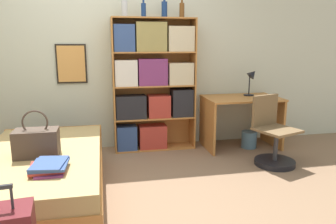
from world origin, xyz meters
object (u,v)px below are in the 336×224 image
bed (43,177)px  book_stack_on_bed (49,166)px  bottle_green (124,8)px  desk_chair (273,143)px  desk (241,113)px  desk_lamp (252,78)px  bottle_blue (182,10)px  bottle_clear (164,9)px  bottle_brown (143,10)px  handbag (37,142)px  waste_bin (249,140)px  bookcase (152,83)px

bed → book_stack_on_bed: size_ratio=5.29×
bottle_green → desk_chair: size_ratio=0.34×
bottle_green → desk: bottle_green is taller
bottle_green → desk_chair: (1.66, -0.86, -1.60)m
desk_lamp → desk_chair: size_ratio=0.47×
bottle_green → bottle_blue: size_ratio=1.09×
bed → desk: bearing=24.5°
bottle_clear → desk_chair: (1.15, -0.87, -1.60)m
bed → bottle_green: (0.89, 1.28, 1.63)m
bottle_blue → desk: bearing=-9.5°
book_stack_on_bed → bottle_brown: (0.98, 1.72, 1.35)m
book_stack_on_bed → desk: desk is taller
handbag → waste_bin: (2.56, 1.13, -0.47)m
book_stack_on_bed → bottle_blue: (1.48, 1.71, 1.35)m
bottle_blue → waste_bin: 1.98m
book_stack_on_bed → bookcase: (1.09, 1.74, 0.41)m
bookcase → desk_lamp: (1.39, -0.06, 0.05)m
bookcase → desk: (1.21, -0.17, -0.42)m
bookcase → bottle_brown: 0.94m
bottle_clear → desk_chair: size_ratio=0.34×
bookcase → desk: 1.29m
book_stack_on_bed → bottle_brown: 2.40m
bottle_green → desk_chair: bearing=-27.5°
desk → bookcase: bearing=171.9°
bookcase → desk_chair: (1.32, -0.87, -0.65)m
bottle_brown → desk_chair: bottle_brown is taller
bed → bookcase: bookcase is taller
handbag → desk_lamp: size_ratio=1.08×
desk → desk_lamp: (0.18, 0.11, 0.47)m
handbag → bookcase: (1.24, 1.37, 0.32)m
book_stack_on_bed → desk: 2.78m
handbag → desk: (2.45, 1.19, -0.11)m
bottle_brown → desk: bottle_brown is taller
bottle_blue → waste_bin: (0.93, -0.20, -1.73)m
book_stack_on_bed → bookcase: bearing=58.0°
bottle_green → waste_bin: size_ratio=1.21×
bottle_clear → bookcase: bearing=-179.7°
handbag → bottle_green: bearing=56.6°
handbag → bookcase: size_ratio=0.24×
bottle_blue → desk_chair: bottle_blue is taller
bottle_clear → waste_bin: (1.15, -0.24, -1.74)m
handbag → bookcase: 1.87m
handbag → book_stack_on_bed: 0.41m
bottle_clear → bed: bearing=-137.4°
bottle_blue → desk: (0.82, -0.14, -1.37)m
book_stack_on_bed → bottle_clear: (1.25, 1.74, 1.36)m
desk_chair → bed: bearing=-170.7°
book_stack_on_bed → bottle_brown: bearing=60.3°
bottle_brown → bottle_blue: (0.49, -0.02, 0.01)m
bottle_green → bottle_brown: (0.24, -0.02, -0.02)m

